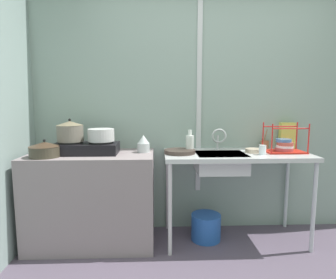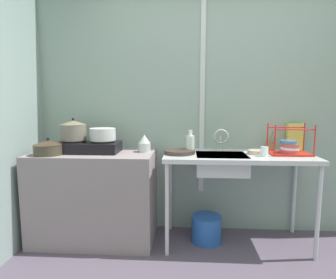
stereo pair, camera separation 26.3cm
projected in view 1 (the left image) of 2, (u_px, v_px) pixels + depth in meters
name	position (u px, v px, depth m)	size (l,w,h in m)	color
wall_back	(214.00, 100.00, 2.96)	(4.49, 0.10, 2.74)	#8FA49A
wall_metal_strip	(199.00, 86.00, 2.87)	(0.05, 0.01, 2.19)	silver
counter_concrete	(93.00, 199.00, 2.68)	(1.15, 0.61, 0.87)	gray
counter_sink	(236.00, 160.00, 2.69)	(1.36, 0.61, 0.87)	silver
stove	(86.00, 148.00, 2.62)	(0.59, 0.30, 0.12)	black
pot_on_left_burner	(70.00, 131.00, 2.59)	(0.24, 0.24, 0.21)	slate
pot_on_right_burner	(101.00, 135.00, 2.61)	(0.24, 0.24, 0.12)	silver
pot_beside_stove	(45.00, 149.00, 2.46)	(0.27, 0.27, 0.16)	#423C2D
percolator	(143.00, 144.00, 2.69)	(0.12, 0.12, 0.17)	silver
sink_basin	(221.00, 163.00, 2.64)	(0.46, 0.38, 0.17)	silver
faucet	(219.00, 137.00, 2.78)	(0.14, 0.08, 0.22)	silver
frying_pan	(180.00, 152.00, 2.63)	(0.29, 0.29, 0.04)	#3B2F2A
dish_rack	(284.00, 146.00, 2.70)	(0.36, 0.24, 0.28)	red
cup_by_rack	(262.00, 150.00, 2.57)	(0.06, 0.06, 0.09)	white
small_bowl_on_drainboard	(253.00, 150.00, 2.69)	(0.15, 0.15, 0.04)	beige
bottle_by_sink	(190.00, 143.00, 2.69)	(0.08, 0.08, 0.22)	white
cereal_box	(287.00, 135.00, 2.93)	(0.15, 0.08, 0.27)	#CECE55
utensil_jar	(265.00, 144.00, 2.93)	(0.08, 0.08, 0.20)	#9B6846
bucket_on_floor	(206.00, 227.00, 2.77)	(0.29, 0.29, 0.25)	#2659B4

